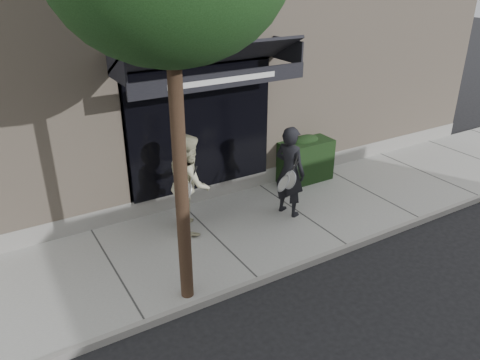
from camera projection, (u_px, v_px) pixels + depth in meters
ground at (298, 216)px, 10.02m from camera, size 80.00×80.00×0.00m
sidewalk at (298, 214)px, 10.00m from camera, size 20.00×3.00×0.12m
curb at (348, 248)px, 8.79m from camera, size 20.00×0.10×0.14m
building_facade at (192, 52)px, 12.72m from camera, size 14.30×8.04×5.64m
hedge at (304, 159)px, 11.23m from camera, size 1.30×0.70×1.14m
pedestrian_front at (290, 172)px, 9.52m from camera, size 0.84×0.89×1.91m
pedestrian_back at (190, 183)px, 8.98m from camera, size 0.98×1.12×1.95m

